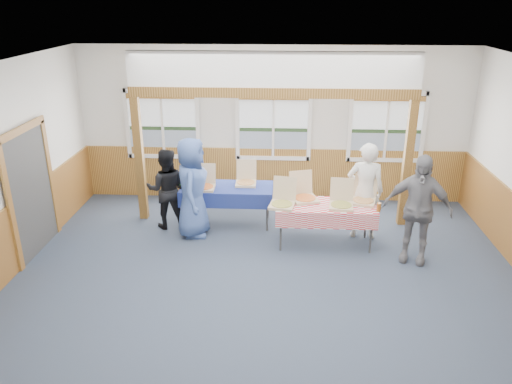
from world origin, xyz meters
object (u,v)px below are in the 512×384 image
table_left (227,190)px  person_grey (417,209)px  woman_white (365,191)px  woman_black (166,189)px  man_blue (192,188)px  table_right (325,208)px

table_left → person_grey: size_ratio=1.00×
woman_white → woman_black: 3.60m
woman_black → man_blue: man_blue is taller
man_blue → person_grey: size_ratio=1.00×
table_left → man_blue: size_ratio=1.00×
table_right → woman_white: bearing=23.2°
table_left → man_blue: bearing=-148.9°
table_left → person_grey: (3.20, -1.23, 0.22)m
woman_black → person_grey: (4.31, -1.04, 0.15)m
woman_white → man_blue: man_blue is taller
table_left → woman_black: woman_black is taller
man_blue → table_right: bearing=-97.9°
table_left → man_blue: man_blue is taller
woman_white → person_grey: bearing=137.8°
table_right → woman_black: bearing=166.4°
table_right → man_blue: size_ratio=0.95×
table_right → woman_white: size_ratio=0.98×
woman_white → table_right: bearing=32.2°
woman_black → person_grey: bearing=158.4°
person_grey → woman_white: bearing=150.8°
man_blue → person_grey: bearing=-102.5°
table_left → woman_black: 1.12m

